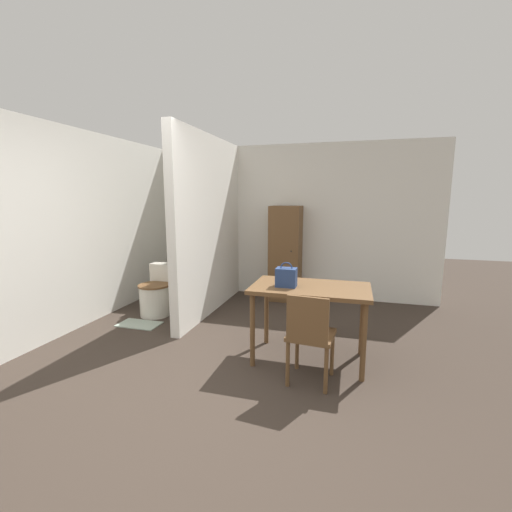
# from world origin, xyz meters

# --- Properties ---
(ground_plane) EXTENTS (16.00, 16.00, 0.00)m
(ground_plane) POSITION_xyz_m (0.00, 0.00, 0.00)
(ground_plane) COLOR #382D26
(wall_back) EXTENTS (5.17, 0.12, 2.50)m
(wall_back) POSITION_xyz_m (0.00, 3.42, 1.25)
(wall_back) COLOR silver
(wall_back) RESTS_ON ground_plane
(wall_left) EXTENTS (0.12, 4.36, 2.50)m
(wall_left) POSITION_xyz_m (-2.14, 1.68, 1.25)
(wall_left) COLOR silver
(wall_left) RESTS_ON ground_plane
(partition_wall) EXTENTS (0.12, 2.19, 2.50)m
(partition_wall) POSITION_xyz_m (-0.73, 2.26, 1.25)
(partition_wall) COLOR silver
(partition_wall) RESTS_ON ground_plane
(dining_table) EXTENTS (1.16, 0.68, 0.78)m
(dining_table) POSITION_xyz_m (0.86, 1.06, 0.69)
(dining_table) COLOR brown
(dining_table) RESTS_ON ground_plane
(wooden_chair) EXTENTS (0.43, 0.43, 0.84)m
(wooden_chair) POSITION_xyz_m (0.92, 0.60, 0.47)
(wooden_chair) COLOR brown
(wooden_chair) RESTS_ON ground_plane
(toilet) EXTENTS (0.44, 0.59, 0.70)m
(toilet) POSITION_xyz_m (-1.41, 1.88, 0.29)
(toilet) COLOR silver
(toilet) RESTS_ON ground_plane
(handbag) EXTENTS (0.20, 0.14, 0.25)m
(handbag) POSITION_xyz_m (0.63, 0.99, 0.88)
(handbag) COLOR navy
(handbag) RESTS_ON dining_table
(wooden_cabinet) EXTENTS (0.48, 0.47, 1.52)m
(wooden_cabinet) POSITION_xyz_m (0.21, 3.11, 0.76)
(wooden_cabinet) COLOR brown
(wooden_cabinet) RESTS_ON ground_plane
(bath_mat) EXTENTS (0.55, 0.31, 0.01)m
(bath_mat) POSITION_xyz_m (-1.41, 1.44, 0.01)
(bath_mat) COLOR #99A899
(bath_mat) RESTS_ON ground_plane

